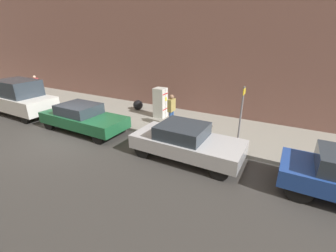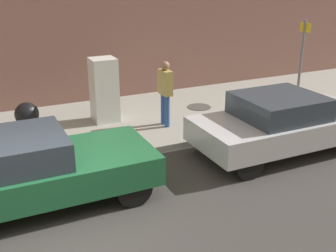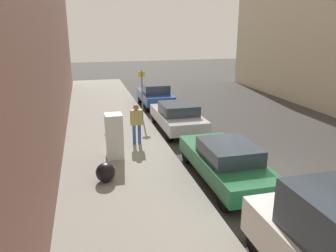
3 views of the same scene
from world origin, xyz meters
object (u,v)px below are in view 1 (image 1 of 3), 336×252
discarded_refrigerator (160,103)px  pedestrian_standing_near (36,84)px  pedestrian_walking_far (172,108)px  parked_sedan_silver (186,141)px  trash_bag (138,105)px  street_sign_post (241,115)px  parked_sedan_green (83,117)px  parked_van_white (20,98)px

discarded_refrigerator → pedestrian_standing_near: size_ratio=1.08×
pedestrian_walking_far → pedestrian_standing_near: pedestrian_walking_far is taller
discarded_refrigerator → pedestrian_walking_far: pedestrian_walking_far is taller
pedestrian_walking_far → parked_sedan_silver: pedestrian_walking_far is taller
discarded_refrigerator → pedestrian_standing_near: (0.31, -11.30, 0.05)m
trash_bag → street_sign_post: bearing=70.5°
pedestrian_walking_far → pedestrian_standing_near: bearing=14.0°
street_sign_post → parked_sedan_silver: street_sign_post is taller
parked_sedan_green → trash_bag: bearing=170.9°
parked_sedan_green → discarded_refrigerator: bearing=142.6°
pedestrian_standing_near → parked_sedan_silver: 14.83m
discarded_refrigerator → street_sign_post: bearing=68.4°
pedestrian_walking_far → parked_van_white: 9.57m
street_sign_post → parked_sedan_green: bearing=-79.1°
discarded_refrigerator → pedestrian_standing_near: 11.30m
street_sign_post → pedestrian_walking_far: size_ratio=1.54×
discarded_refrigerator → parked_sedan_silver: 4.67m
street_sign_post → trash_bag: (-2.43, -6.87, -1.16)m
trash_bag → parked_van_white: parked_van_white is taller
discarded_refrigerator → street_sign_post: (1.94, 4.89, 0.62)m
trash_bag → parked_van_white: 7.18m
discarded_refrigerator → pedestrian_walking_far: (1.05, 1.30, 0.14)m
trash_bag → parked_sedan_green: 3.94m
parked_sedan_green → parked_van_white: bearing=-90.0°
parked_sedan_green → parked_sedan_silver: size_ratio=1.08×
parked_sedan_green → street_sign_post: bearing=100.9°
pedestrian_standing_near → parked_sedan_silver: pedestrian_standing_near is taller
pedestrian_standing_near → trash_bag: bearing=-171.5°
street_sign_post → parked_van_white: (1.45, -12.88, -0.57)m
discarded_refrigerator → pedestrian_standing_near: bearing=-88.4°
pedestrian_standing_near → parked_sedan_green: 9.24m
discarded_refrigerator → parked_van_white: (3.39, -7.99, 0.06)m
pedestrian_walking_far → parked_sedan_green: size_ratio=0.37×
parked_van_white → trash_bag: bearing=122.8°
parked_van_white → parked_sedan_silver: bearing=90.0°
pedestrian_standing_near → parked_van_white: size_ratio=0.34×
discarded_refrigerator → street_sign_post: street_sign_post is taller
street_sign_post → parked_sedan_silver: 2.41m
pedestrian_standing_near → parked_sedan_green: bearing=164.1°
parked_sedan_green → parked_sedan_silver: same height
pedestrian_standing_near → parked_van_white: (3.07, 3.31, 0.00)m
parked_sedan_green → pedestrian_walking_far: bearing=121.0°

